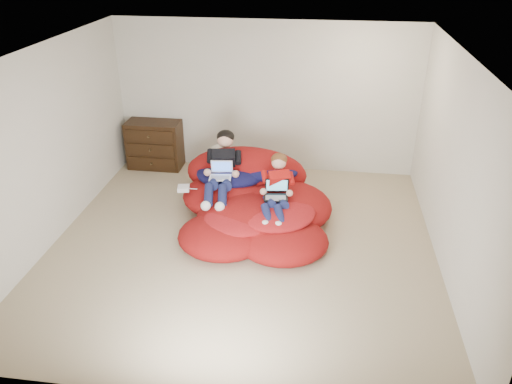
{
  "coord_description": "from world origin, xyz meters",
  "views": [
    {
      "loc": [
        0.93,
        -5.47,
        3.68
      ],
      "look_at": [
        0.16,
        0.19,
        0.7
      ],
      "focal_mm": 35.0,
      "sensor_mm": 36.0,
      "label": 1
    }
  ],
  "objects_px": {
    "older_boy": "(222,165)",
    "laptop_black": "(276,192)",
    "dresser": "(155,145)",
    "younger_boy": "(277,186)",
    "laptop_white": "(221,173)",
    "beanbag_pile": "(254,203)"
  },
  "relations": [
    {
      "from": "beanbag_pile",
      "to": "laptop_black",
      "type": "relative_size",
      "value": 6.82
    },
    {
      "from": "older_boy",
      "to": "younger_boy",
      "type": "bearing_deg",
      "value": -25.04
    },
    {
      "from": "younger_boy",
      "to": "laptop_black",
      "type": "xyz_separation_m",
      "value": [
        0.0,
        -0.06,
        -0.06
      ]
    },
    {
      "from": "dresser",
      "to": "younger_boy",
      "type": "bearing_deg",
      "value": -36.7
    },
    {
      "from": "dresser",
      "to": "laptop_black",
      "type": "relative_size",
      "value": 2.65
    },
    {
      "from": "laptop_black",
      "to": "younger_boy",
      "type": "bearing_deg",
      "value": 90.0
    },
    {
      "from": "older_boy",
      "to": "laptop_black",
      "type": "relative_size",
      "value": 3.45
    },
    {
      "from": "beanbag_pile",
      "to": "older_boy",
      "type": "relative_size",
      "value": 1.98
    },
    {
      "from": "laptop_white",
      "to": "younger_boy",
      "type": "bearing_deg",
      "value": -19.64
    },
    {
      "from": "younger_boy",
      "to": "older_boy",
      "type": "bearing_deg",
      "value": 154.96
    },
    {
      "from": "dresser",
      "to": "laptop_white",
      "type": "distance_m",
      "value": 2.04
    },
    {
      "from": "older_boy",
      "to": "younger_boy",
      "type": "xyz_separation_m",
      "value": [
        0.83,
        -0.39,
        -0.08
      ]
    },
    {
      "from": "dresser",
      "to": "beanbag_pile",
      "type": "distance_m",
      "value": 2.51
    },
    {
      "from": "younger_boy",
      "to": "laptop_white",
      "type": "distance_m",
      "value": 0.88
    },
    {
      "from": "beanbag_pile",
      "to": "laptop_black",
      "type": "bearing_deg",
      "value": -30.67
    },
    {
      "from": "beanbag_pile",
      "to": "younger_boy",
      "type": "relative_size",
      "value": 2.32
    },
    {
      "from": "older_boy",
      "to": "younger_boy",
      "type": "height_order",
      "value": "older_boy"
    },
    {
      "from": "dresser",
      "to": "beanbag_pile",
      "type": "bearing_deg",
      "value": -38.74
    },
    {
      "from": "laptop_white",
      "to": "dresser",
      "type": "bearing_deg",
      "value": 135.97
    },
    {
      "from": "older_boy",
      "to": "laptop_black",
      "type": "distance_m",
      "value": 0.96
    },
    {
      "from": "older_boy",
      "to": "laptop_black",
      "type": "height_order",
      "value": "older_boy"
    },
    {
      "from": "dresser",
      "to": "older_boy",
      "type": "relative_size",
      "value": 0.77
    }
  ]
}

